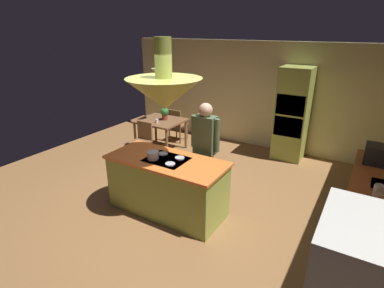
% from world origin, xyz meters
% --- Properties ---
extents(ground, '(8.16, 8.16, 0.00)m').
position_xyz_m(ground, '(0.00, 0.00, 0.00)').
color(ground, olive).
extents(wall_back, '(6.80, 0.10, 2.55)m').
position_xyz_m(wall_back, '(0.00, 3.45, 1.27)').
color(wall_back, beige).
rests_on(wall_back, ground).
extents(kitchen_island, '(1.91, 0.86, 0.94)m').
position_xyz_m(kitchen_island, '(0.00, -0.20, 0.47)').
color(kitchen_island, '#939E42').
rests_on(kitchen_island, ground).
extents(counter_run_right, '(0.73, 2.45, 0.92)m').
position_xyz_m(counter_run_right, '(2.84, 0.60, 0.47)').
color(counter_run_right, '#939E42').
rests_on(counter_run_right, ground).
extents(oven_tower, '(0.66, 0.62, 2.07)m').
position_xyz_m(oven_tower, '(1.10, 3.04, 1.03)').
color(oven_tower, '#939E42').
rests_on(oven_tower, ground).
extents(dining_table, '(1.05, 0.92, 0.76)m').
position_xyz_m(dining_table, '(-1.70, 1.90, 0.66)').
color(dining_table, brown).
rests_on(dining_table, ground).
extents(person_at_island, '(0.53, 0.23, 1.71)m').
position_xyz_m(person_at_island, '(0.30, 0.50, 0.98)').
color(person_at_island, tan).
rests_on(person_at_island, ground).
extents(range_hood, '(1.10, 1.10, 1.00)m').
position_xyz_m(range_hood, '(0.00, -0.20, 1.98)').
color(range_hood, '#939E42').
extents(pendant_light_over_table, '(0.32, 0.32, 0.82)m').
position_xyz_m(pendant_light_over_table, '(-1.70, 1.90, 1.86)').
color(pendant_light_over_table, beige).
extents(chair_facing_island, '(0.40, 0.40, 0.87)m').
position_xyz_m(chair_facing_island, '(-1.70, 1.22, 0.50)').
color(chair_facing_island, brown).
rests_on(chair_facing_island, ground).
extents(chair_by_back_wall, '(0.40, 0.40, 0.87)m').
position_xyz_m(chair_by_back_wall, '(-1.70, 2.58, 0.50)').
color(chair_by_back_wall, brown).
rests_on(chair_by_back_wall, ground).
extents(potted_plant_on_table, '(0.20, 0.20, 0.30)m').
position_xyz_m(potted_plant_on_table, '(-1.62, 1.98, 0.93)').
color(potted_plant_on_table, '#99382D').
rests_on(potted_plant_on_table, dining_table).
extents(cup_on_table, '(0.07, 0.07, 0.09)m').
position_xyz_m(cup_on_table, '(-1.62, 1.67, 0.81)').
color(cup_on_table, white).
rests_on(cup_on_table, dining_table).
extents(canister_flour, '(0.11, 0.11, 0.15)m').
position_xyz_m(canister_flour, '(2.84, -0.00, 1.00)').
color(canister_flour, '#E0B78C').
rests_on(canister_flour, counter_run_right).
extents(canister_sugar, '(0.12, 0.12, 0.17)m').
position_xyz_m(canister_sugar, '(2.84, 0.18, 1.01)').
color(canister_sugar, silver).
rests_on(canister_sugar, counter_run_right).
extents(microwave_on_counter, '(0.46, 0.36, 0.28)m').
position_xyz_m(microwave_on_counter, '(2.84, 1.32, 1.06)').
color(microwave_on_counter, '#232326').
rests_on(microwave_on_counter, counter_run_right).
extents(cooking_pot_on_cooktop, '(0.18, 0.18, 0.12)m').
position_xyz_m(cooking_pot_on_cooktop, '(-0.16, -0.33, 1.00)').
color(cooking_pot_on_cooktop, '#B2B2B7').
rests_on(cooking_pot_on_cooktop, kitchen_island).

